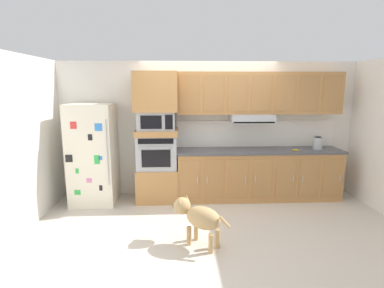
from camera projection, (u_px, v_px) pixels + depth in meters
The scene contains 16 objects.
ground_plane at pixel (214, 215), 4.93m from camera, with size 9.60×9.60×0.00m, color beige.
back_kitchen_wall at pixel (208, 129), 5.79m from camera, with size 6.20×0.12×2.50m, color silver.
side_panel_left at pixel (30, 141), 4.57m from camera, with size 0.12×7.10×2.50m, color silver.
refrigerator at pixel (93, 154), 5.34m from camera, with size 0.76×0.73×1.76m.
oven_base_cabinet at pixel (158, 183), 5.57m from camera, with size 0.74×0.62×0.60m, color #B77F47.
built_in_oven at pixel (157, 152), 5.45m from camera, with size 0.70×0.62×0.60m.
appliance_mid_shelf at pixel (157, 132), 5.39m from camera, with size 0.74×0.62×0.10m, color #B77F47.
microwave at pixel (156, 120), 5.35m from camera, with size 0.64×0.54×0.32m.
appliance_upper_cabinet at pixel (156, 92), 5.26m from camera, with size 0.74×0.62×0.68m, color #B77F47.
lower_cabinet_run at pixel (258, 175), 5.62m from camera, with size 2.95×0.63×0.88m.
countertop_slab at pixel (259, 150), 5.54m from camera, with size 2.99×0.64×0.04m, color #4C4C51.
backsplash_panel at pixel (255, 133), 5.77m from camera, with size 2.99×0.02×0.50m, color white.
upper_cabinet_with_hood at pixel (259, 95), 5.47m from camera, with size 2.95×0.48×0.88m.
screwdriver at pixel (296, 150), 5.42m from camera, with size 0.17×0.17×0.03m.
electric_kettle at pixel (318, 143), 5.52m from camera, with size 0.17×0.17×0.24m.
dog at pixel (198, 216), 3.95m from camera, with size 0.76×0.64×0.61m.
Camera 1 is at (-0.57, -4.61, 2.06)m, focal length 28.48 mm.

